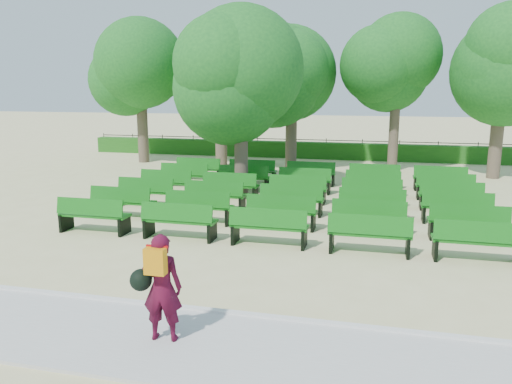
# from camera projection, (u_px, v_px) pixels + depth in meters

# --- Properties ---
(ground) EXTENTS (120.00, 120.00, 0.00)m
(ground) POSITION_uv_depth(u_px,v_px,m) (242.00, 220.00, 14.92)
(ground) COLOR #CBC286
(paving) EXTENTS (30.00, 2.20, 0.06)m
(paving) POSITION_uv_depth(u_px,v_px,m) (119.00, 336.00, 7.88)
(paving) COLOR #B9B9B4
(paving) RESTS_ON ground
(curb) EXTENTS (30.00, 0.12, 0.10)m
(curb) POSITION_uv_depth(u_px,v_px,m) (151.00, 305.00, 8.97)
(curb) COLOR silver
(curb) RESTS_ON ground
(hedge) EXTENTS (26.00, 0.70, 0.90)m
(hedge) POSITION_uv_depth(u_px,v_px,m) (308.00, 150.00, 28.14)
(hedge) COLOR #1F5C17
(hedge) RESTS_ON ground
(fence) EXTENTS (26.00, 0.10, 1.02)m
(fence) POSITION_uv_depth(u_px,v_px,m) (308.00, 157.00, 28.61)
(fence) COLOR black
(fence) RESTS_ON ground
(tree_line) EXTENTS (21.80, 6.80, 7.04)m
(tree_line) POSITION_uv_depth(u_px,v_px,m) (296.00, 169.00, 24.43)
(tree_line) COLOR #1B671F
(tree_line) RESTS_ON ground
(bench_array) EXTENTS (1.95, 0.62, 1.23)m
(bench_array) POSITION_uv_depth(u_px,v_px,m) (296.00, 205.00, 16.44)
(bench_array) COLOR #116413
(bench_array) RESTS_ON ground
(tree_among) EXTENTS (4.49, 4.49, 6.12)m
(tree_among) POSITION_uv_depth(u_px,v_px,m) (241.00, 82.00, 17.48)
(tree_among) COLOR brown
(tree_among) RESTS_ON ground
(person) EXTENTS (0.82, 0.51, 1.69)m
(person) POSITION_uv_depth(u_px,v_px,m) (160.00, 286.00, 7.56)
(person) COLOR #44091E
(person) RESTS_ON ground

